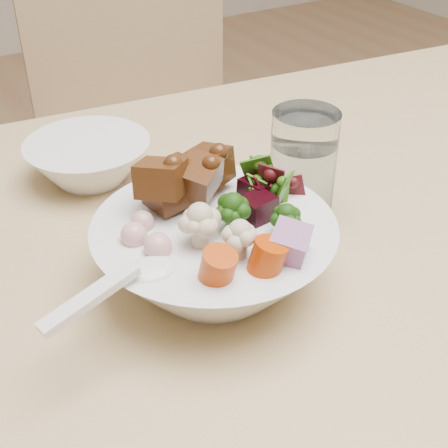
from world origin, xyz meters
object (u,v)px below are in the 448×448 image
object	(u,v)px
dining_table	(353,270)
water_glass	(302,170)
chair_far	(147,124)
food_bowl	(215,248)
side_bowl	(89,161)

from	to	relation	value
dining_table	water_glass	distance (m)	0.15
chair_far	dining_table	bearing A→B (deg)	-85.94
dining_table	food_bowl	bearing A→B (deg)	-171.76
side_bowl	food_bowl	bearing A→B (deg)	-82.82
chair_far	food_bowl	bearing A→B (deg)	-100.76
dining_table	chair_far	distance (m)	0.71
food_bowl	side_bowl	world-z (taller)	food_bowl
dining_table	food_bowl	size ratio (longest dim) A/B	6.98
dining_table	water_glass	bearing A→B (deg)	144.74
food_bowl	side_bowl	distance (m)	0.25
chair_far	side_bowl	world-z (taller)	chair_far
chair_far	side_bowl	bearing A→B (deg)	-112.81
dining_table	chair_far	size ratio (longest dim) A/B	1.69
chair_far	side_bowl	xyz separation A→B (m)	(-0.28, -0.46, 0.21)
dining_table	water_glass	xyz separation A→B (m)	(-0.05, 0.05, 0.13)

